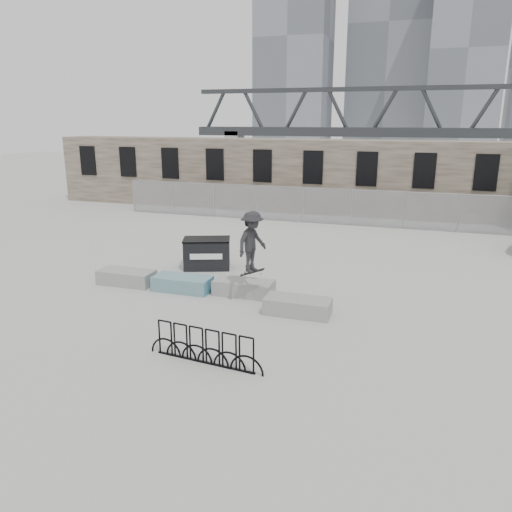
{
  "coord_description": "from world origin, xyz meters",
  "views": [
    {
      "loc": [
        6.18,
        -14.99,
        5.74
      ],
      "look_at": [
        1.18,
        0.3,
        1.3
      ],
      "focal_mm": 35.0,
      "sensor_mm": 36.0,
      "label": 1
    }
  ],
  "objects_px": {
    "planter_offset": "(298,306)",
    "dumpster": "(207,253)",
    "skateboarder": "(252,242)",
    "bike_rack": "(204,347)",
    "planter_far_left": "(127,277)",
    "planter_center_left": "(183,283)",
    "planter_center_right": "(244,287)"
  },
  "relations": [
    {
      "from": "dumpster",
      "to": "skateboarder",
      "type": "bearing_deg",
      "value": -67.06
    },
    {
      "from": "planter_far_left",
      "to": "planter_center_right",
      "type": "xyz_separation_m",
      "value": [
        4.38,
        0.23,
        0.0
      ]
    },
    {
      "from": "planter_center_left",
      "to": "dumpster",
      "type": "bearing_deg",
      "value": 95.65
    },
    {
      "from": "dumpster",
      "to": "bike_rack",
      "type": "bearing_deg",
      "value": -86.95
    },
    {
      "from": "planter_offset",
      "to": "dumpster",
      "type": "distance_m",
      "value": 5.82
    },
    {
      "from": "planter_offset",
      "to": "skateboarder",
      "type": "xyz_separation_m",
      "value": [
        -1.6,
        0.44,
        1.76
      ]
    },
    {
      "from": "planter_center_left",
      "to": "planter_offset",
      "type": "height_order",
      "value": "same"
    },
    {
      "from": "planter_center_right",
      "to": "planter_offset",
      "type": "bearing_deg",
      "value": -27.83
    },
    {
      "from": "planter_center_right",
      "to": "planter_offset",
      "type": "relative_size",
      "value": 1.0
    },
    {
      "from": "bike_rack",
      "to": "planter_offset",
      "type": "bearing_deg",
      "value": 69.72
    },
    {
      "from": "planter_offset",
      "to": "bike_rack",
      "type": "xyz_separation_m",
      "value": [
        -1.4,
        -3.79,
        0.17
      ]
    },
    {
      "from": "planter_far_left",
      "to": "planter_center_left",
      "type": "distance_m",
      "value": 2.23
    },
    {
      "from": "planter_offset",
      "to": "skateboarder",
      "type": "height_order",
      "value": "skateboarder"
    },
    {
      "from": "planter_center_right",
      "to": "planter_center_left",
      "type": "bearing_deg",
      "value": -173.19
    },
    {
      "from": "planter_center_left",
      "to": "planter_center_right",
      "type": "xyz_separation_m",
      "value": [
        2.15,
        0.26,
        0.0
      ]
    },
    {
      "from": "bike_rack",
      "to": "planter_center_left",
      "type": "bearing_deg",
      "value": 121.78
    },
    {
      "from": "planter_far_left",
      "to": "planter_center_right",
      "type": "relative_size",
      "value": 1.0
    },
    {
      "from": "planter_far_left",
      "to": "skateboarder",
      "type": "height_order",
      "value": "skateboarder"
    },
    {
      "from": "planter_offset",
      "to": "skateboarder",
      "type": "distance_m",
      "value": 2.42
    },
    {
      "from": "planter_far_left",
      "to": "bike_rack",
      "type": "distance_m",
      "value": 6.93
    },
    {
      "from": "skateboarder",
      "to": "bike_rack",
      "type": "bearing_deg",
      "value": -157.92
    },
    {
      "from": "planter_center_right",
      "to": "skateboarder",
      "type": "xyz_separation_m",
      "value": [
        0.53,
        -0.68,
        1.76
      ]
    },
    {
      "from": "planter_far_left",
      "to": "skateboarder",
      "type": "bearing_deg",
      "value": -5.2
    },
    {
      "from": "dumpster",
      "to": "skateboarder",
      "type": "relative_size",
      "value": 1.0
    },
    {
      "from": "skateboarder",
      "to": "planter_offset",
      "type": "bearing_deg",
      "value": -86.12
    },
    {
      "from": "planter_far_left",
      "to": "bike_rack",
      "type": "relative_size",
      "value": 0.64
    },
    {
      "from": "planter_center_right",
      "to": "dumpster",
      "type": "xyz_separation_m",
      "value": [
        -2.42,
        2.49,
        0.33
      ]
    },
    {
      "from": "planter_center_right",
      "to": "planter_offset",
      "type": "height_order",
      "value": "same"
    },
    {
      "from": "planter_center_left",
      "to": "bike_rack",
      "type": "xyz_separation_m",
      "value": [
        2.88,
        -4.65,
        0.17
      ]
    },
    {
      "from": "skateboarder",
      "to": "planter_center_left",
      "type": "bearing_deg",
      "value": 100.36
    },
    {
      "from": "planter_offset",
      "to": "dumpster",
      "type": "relative_size",
      "value": 0.96
    },
    {
      "from": "planter_center_right",
      "to": "bike_rack",
      "type": "height_order",
      "value": "bike_rack"
    }
  ]
}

